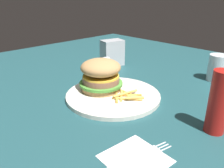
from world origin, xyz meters
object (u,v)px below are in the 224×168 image
at_px(sandwich, 101,75).
at_px(napkin_dispenser, 112,53).
at_px(napkin, 135,159).
at_px(fork, 136,157).
at_px(fries_pile, 128,96).
at_px(drink_glass, 218,69).
at_px(ketchup_bottle, 219,103).
at_px(salt_shaker, 106,64).
at_px(plate, 112,95).

distance_m(sandwich, napkin_dispenser, 0.30).
bearing_deg(napkin, napkin_dispenser, 140.07).
bearing_deg(fork, fries_pile, 136.13).
bearing_deg(fork, sandwich, 150.61).
bearing_deg(napkin_dispenser, drink_glass, 124.49).
bearing_deg(sandwich, napkin_dispenser, 129.07).
distance_m(napkin_dispenser, ketchup_bottle, 0.56).
height_order(fork, napkin_dispenser, napkin_dispenser).
bearing_deg(salt_shaker, fork, -36.58).
bearing_deg(fries_pile, sandwich, -171.05).
xyz_separation_m(napkin, napkin_dispenser, (-0.46, 0.39, 0.05)).
xyz_separation_m(sandwich, ketchup_bottle, (0.34, 0.04, 0.01)).
xyz_separation_m(fries_pile, drink_glass, (0.11, 0.35, 0.03)).
xyz_separation_m(fries_pile, salt_shaker, (-0.24, 0.14, 0.01)).
xyz_separation_m(sandwich, drink_glass, (0.21, 0.37, -0.02)).
relative_size(napkin, drink_glass, 1.18).
bearing_deg(salt_shaker, napkin_dispenser, 120.15).
xyz_separation_m(fork, napkin_dispenser, (-0.46, 0.39, 0.05)).
height_order(plate, fries_pile, fries_pile).
bearing_deg(fries_pile, napkin, -44.19).
xyz_separation_m(fries_pile, ketchup_bottle, (0.24, 0.03, 0.06)).
relative_size(plate, drink_glass, 3.02).
bearing_deg(sandwich, drink_glass, 61.03).
height_order(plate, drink_glass, drink_glass).
distance_m(plate, fork, 0.28).
relative_size(plate, napkin_dispenser, 2.61).
height_order(napkin_dispenser, salt_shaker, napkin_dispenser).
distance_m(sandwich, fork, 0.32).
bearing_deg(ketchup_bottle, fries_pile, -173.23).
relative_size(fries_pile, ketchup_bottle, 0.67).
relative_size(plate, fries_pile, 2.89).
xyz_separation_m(plate, fork, (0.23, -0.16, -0.00)).
height_order(sandwich, napkin, sandwich).
height_order(sandwich, drink_glass, sandwich).
relative_size(drink_glass, napkin_dispenser, 0.86).
xyz_separation_m(drink_glass, ketchup_bottle, (0.13, -0.33, 0.03)).
relative_size(drink_glass, ketchup_bottle, 0.64).
height_order(fork, drink_glass, drink_glass).
distance_m(sandwich, salt_shaker, 0.21).
bearing_deg(drink_glass, fork, -82.36).
height_order(sandwich, ketchup_bottle, ketchup_bottle).
bearing_deg(drink_glass, napkin, -82.42).
bearing_deg(drink_glass, fries_pile, -106.78).
height_order(napkin, salt_shaker, salt_shaker).
xyz_separation_m(fries_pile, napkin, (0.18, -0.17, -0.02)).
bearing_deg(plate, salt_shaker, 141.17).
bearing_deg(ketchup_bottle, drink_glass, 112.25).
xyz_separation_m(sandwich, napkin_dispenser, (-0.19, 0.23, -0.01)).
bearing_deg(napkin_dispenser, sandwich, 53.82).
bearing_deg(napkin_dispenser, fork, 64.95).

